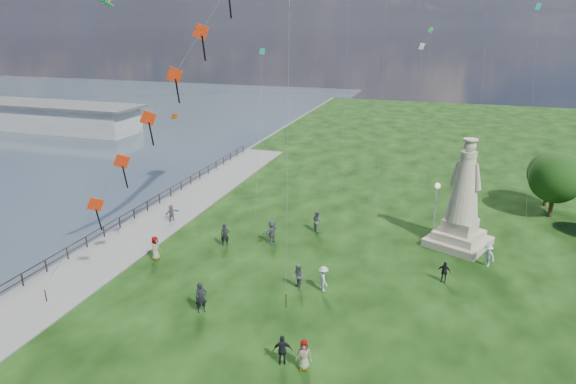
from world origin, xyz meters
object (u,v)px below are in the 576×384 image
(person_1, at_px, (298,277))
(person_6, at_px, (225,235))
(person_7, at_px, (317,221))
(lamppost, at_px, (436,199))
(pier_pavilion, at_px, (56,117))
(person_2, at_px, (323,279))
(person_4, at_px, (304,355))
(person_3, at_px, (283,350))
(person_10, at_px, (155,248))
(person_11, at_px, (272,232))
(statue, at_px, (462,207))
(person_8, at_px, (488,256))
(person_9, at_px, (444,272))
(person_0, at_px, (201,298))
(person_5, at_px, (172,214))

(person_1, relative_size, person_6, 0.94)
(person_7, bearing_deg, lamppost, -120.33)
(pier_pavilion, xyz_separation_m, person_2, (54.13, -36.39, -1.01))
(person_4, xyz_separation_m, person_6, (-9.58, 11.53, 0.08))
(person_3, bearing_deg, lamppost, -128.33)
(person_10, height_order, person_11, person_11)
(statue, height_order, person_1, statue)
(person_1, xyz_separation_m, person_10, (-10.89, 0.74, 0.04))
(pier_pavilion, height_order, statue, statue)
(person_7, height_order, person_8, person_7)
(pier_pavilion, height_order, person_9, pier_pavilion)
(statue, distance_m, person_2, 12.91)
(statue, height_order, person_8, statue)
(person_4, distance_m, person_11, 14.58)
(person_8, bearing_deg, lamppost, 174.85)
(person_3, bearing_deg, person_6, -71.74)
(person_6, bearing_deg, person_0, -95.32)
(person_2, height_order, person_8, person_2)
(statue, relative_size, person_11, 4.43)
(lamppost, distance_m, person_3, 19.05)
(statue, height_order, person_7, statue)
(lamppost, relative_size, person_10, 2.62)
(person_2, relative_size, person_5, 1.14)
(person_0, relative_size, person_6, 1.06)
(person_1, bearing_deg, person_3, -34.41)
(person_1, distance_m, person_3, 7.32)
(person_0, height_order, person_10, person_0)
(person_7, bearing_deg, statue, -124.74)
(person_5, bearing_deg, person_3, -108.27)
(pier_pavilion, height_order, person_10, pier_pavilion)
(person_1, height_order, person_10, person_10)
(person_0, xyz_separation_m, person_5, (-8.85, 11.51, -0.22))
(person_8, xyz_separation_m, person_11, (-15.60, -1.11, 0.13))
(person_10, xyz_separation_m, person_11, (6.98, 5.15, 0.05))
(person_5, distance_m, person_8, 25.15)
(person_9, relative_size, person_10, 0.83)
(pier_pavilion, bearing_deg, person_3, -39.12)
(person_1, height_order, person_9, person_1)
(pier_pavilion, xyz_separation_m, person_8, (64.23, -29.67, -1.04))
(person_10, relative_size, person_11, 0.94)
(person_9, bearing_deg, statue, 90.76)
(person_1, bearing_deg, person_2, 54.30)
(person_5, distance_m, person_7, 12.47)
(person_2, bearing_deg, person_3, 143.77)
(person_3, relative_size, person_9, 1.12)
(lamppost, height_order, person_10, lamppost)
(person_3, xyz_separation_m, person_8, (10.31, 14.18, -0.01))
(person_1, bearing_deg, person_0, -92.37)
(person_5, bearing_deg, pier_pavilion, 78.90)
(pier_pavilion, bearing_deg, person_7, -28.14)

